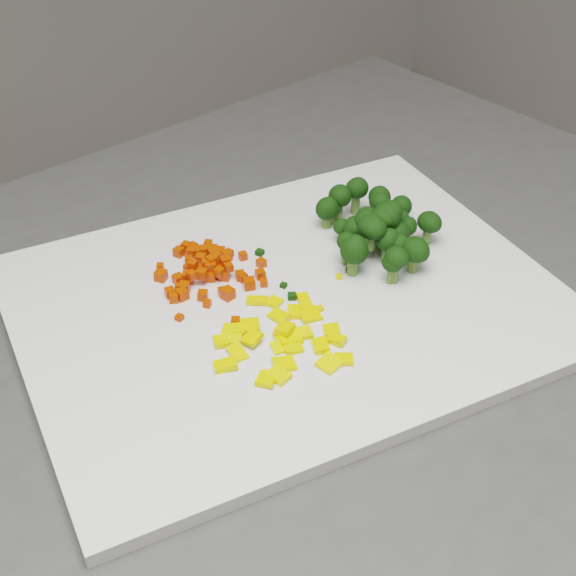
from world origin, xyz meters
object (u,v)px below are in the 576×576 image
counter_block (270,569)px  pepper_pile (277,335)px  cutting_board (288,302)px  carrot_pile (209,265)px  broccoli_pile (373,220)px

counter_block → pepper_pile: 0.48m
counter_block → pepper_pile: bearing=-114.2°
counter_block → cutting_board: 0.46m
carrot_pile → pepper_pile: carrot_pile is taller
cutting_board → carrot_pile: (-0.05, 0.07, 0.02)m
counter_block → pepper_pile: size_ratio=8.31×
pepper_pile → carrot_pile: bearing=91.0°
pepper_pile → counter_block: bearing=65.8°
counter_block → pepper_pile: pepper_pile is taller
broccoli_pile → pepper_pile: bearing=-155.9°
broccoli_pile → counter_block: bearing=179.0°
carrot_pile → pepper_pile: size_ratio=0.86×
broccoli_pile → carrot_pile: bearing=165.5°
cutting_board → broccoli_pile: broccoli_pile is taller
pepper_pile → broccoli_pile: (0.16, 0.07, 0.02)m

